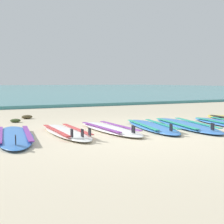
{
  "coord_description": "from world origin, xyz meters",
  "views": [
    {
      "loc": [
        -2.6,
        -4.36,
        0.83
      ],
      "look_at": [
        0.18,
        1.28,
        0.25
      ],
      "focal_mm": 53.16,
      "sensor_mm": 36.0,
      "label": 1
    }
  ],
  "objects_px": {
    "surfboard_1": "(14,136)",
    "surfboard_2": "(66,132)",
    "surfboard_3": "(110,129)",
    "surfboard_4": "(152,126)",
    "surfboard_5": "(186,125)"
  },
  "relations": [
    {
      "from": "surfboard_3",
      "to": "surfboard_4",
      "type": "height_order",
      "value": "same"
    },
    {
      "from": "surfboard_2",
      "to": "surfboard_5",
      "type": "bearing_deg",
      "value": -3.9
    },
    {
      "from": "surfboard_1",
      "to": "surfboard_4",
      "type": "bearing_deg",
      "value": -0.03
    },
    {
      "from": "surfboard_4",
      "to": "surfboard_5",
      "type": "distance_m",
      "value": 0.67
    },
    {
      "from": "surfboard_4",
      "to": "surfboard_1",
      "type": "bearing_deg",
      "value": 179.97
    },
    {
      "from": "surfboard_1",
      "to": "surfboard_5",
      "type": "relative_size",
      "value": 0.94
    },
    {
      "from": "surfboard_3",
      "to": "surfboard_5",
      "type": "height_order",
      "value": "same"
    },
    {
      "from": "surfboard_1",
      "to": "surfboard_2",
      "type": "height_order",
      "value": "same"
    },
    {
      "from": "surfboard_4",
      "to": "surfboard_5",
      "type": "height_order",
      "value": "same"
    },
    {
      "from": "surfboard_2",
      "to": "surfboard_4",
      "type": "distance_m",
      "value": 1.57
    },
    {
      "from": "surfboard_1",
      "to": "surfboard_4",
      "type": "relative_size",
      "value": 1.06
    },
    {
      "from": "surfboard_2",
      "to": "surfboard_3",
      "type": "bearing_deg",
      "value": 2.56
    },
    {
      "from": "surfboard_3",
      "to": "surfboard_4",
      "type": "relative_size",
      "value": 0.94
    },
    {
      "from": "surfboard_2",
      "to": "surfboard_5",
      "type": "height_order",
      "value": "same"
    },
    {
      "from": "surfboard_1",
      "to": "surfboard_3",
      "type": "relative_size",
      "value": 1.12
    }
  ]
}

